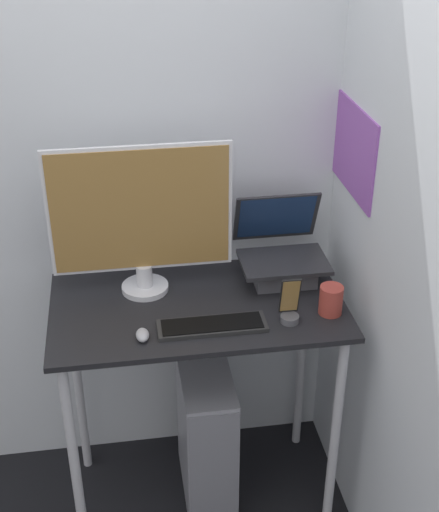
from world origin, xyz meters
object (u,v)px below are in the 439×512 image
keyboard (212,326)px  computer_tower (206,434)px  laptop (282,259)px  cell_phone (290,308)px  monitor (141,219)px  mouse (142,335)px

keyboard → computer_tower: bearing=90.3°
laptop → cell_phone: (-0.04, -0.27, -0.02)m
monitor → cell_phone: size_ratio=3.79×
cell_phone → computer_tower: bearing=146.1°
cell_phone → computer_tower: (-0.26, 0.17, -0.67)m
monitor → keyboard: size_ratio=1.73×
cell_phone → mouse: bearing=-176.7°
monitor → computer_tower: size_ratio=1.05×
laptop → mouse: laptop is taller
cell_phone → computer_tower: cell_phone is taller
keyboard → computer_tower: (-0.00, 0.17, -0.63)m
monitor → computer_tower: 0.92m
laptop → keyboard: laptop is taller
mouse → computer_tower: 0.70m
monitor → keyboard: 0.43m
laptop → mouse: bearing=-149.8°
keyboard → cell_phone: cell_phone is taller
laptop → keyboard: bearing=-136.8°
laptop → monitor: monitor is taller
laptop → computer_tower: bearing=-160.8°
monitor → computer_tower: monitor is taller
laptop → cell_phone: laptop is taller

